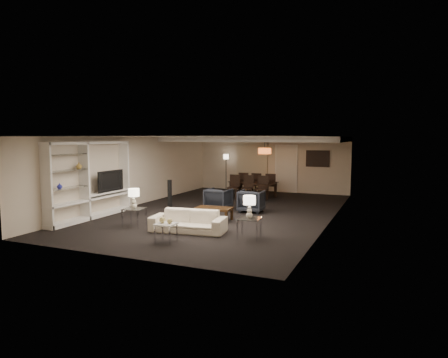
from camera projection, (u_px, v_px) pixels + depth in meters
floor at (224, 212)px, 13.32m from camera, size 11.00×11.00×0.00m
ceiling at (224, 137)px, 13.06m from camera, size 7.00×11.00×0.02m
wall_back at (271, 164)px, 18.22m from camera, size 7.00×0.02×2.50m
wall_front at (118, 198)px, 8.16m from camera, size 7.00×0.02×2.50m
wall_left at (136, 171)px, 14.56m from camera, size 0.02×11.00×2.50m
wall_right at (332, 179)px, 11.82m from camera, size 0.02×11.00×2.50m
ceiling_soffit at (258, 139)px, 16.27m from camera, size 7.00×4.00×0.20m
curtains at (252, 165)px, 18.50m from camera, size 1.50×0.12×2.40m
door at (286, 169)px, 17.94m from camera, size 0.90×0.05×2.10m
painting at (318, 159)px, 17.33m from camera, size 0.95×0.04×0.65m
media_unit at (90, 180)px, 12.11m from camera, size 0.38×3.40×2.35m
pendant_light at (265, 151)px, 16.20m from camera, size 0.52×0.52×0.24m
sofa at (188, 221)px, 10.46m from camera, size 2.05×1.02×0.57m
coffee_table at (214, 214)px, 11.93m from camera, size 1.12×0.70×0.39m
armchair_left at (218, 199)px, 13.70m from camera, size 0.81×0.83×0.73m
armchair_right at (251, 201)px, 13.23m from camera, size 0.83×0.85×0.73m
side_table_left at (134, 217)px, 11.13m from camera, size 0.60×0.60×0.50m
side_table_right at (249, 228)px, 9.80m from camera, size 0.60×0.60×0.50m
table_lamp_left at (134, 199)px, 11.07m from camera, size 0.34×0.34×0.56m
table_lamp_right at (249, 207)px, 9.74m from camera, size 0.32×0.32×0.56m
marble_table at (166, 233)px, 9.46m from camera, size 0.48×0.48×0.45m
gold_gourd_a at (162, 220)px, 9.47m from camera, size 0.14×0.14×0.14m
gold_gourd_b at (170, 221)px, 9.39m from camera, size 0.13×0.13×0.13m
television at (108, 181)px, 12.81m from camera, size 1.16×0.15×0.67m
vase_blue at (60, 186)px, 11.00m from camera, size 0.15×0.15×0.16m
vase_amber at (79, 166)px, 11.65m from camera, size 0.18×0.18×0.18m
floor_speaker at (170, 194)px, 13.89m from camera, size 0.12×0.12×1.00m
dining_table at (253, 190)px, 16.45m from camera, size 1.97×1.27×0.65m
chair_nl at (233, 187)px, 16.08m from camera, size 0.47×0.47×0.96m
chair_nm at (247, 188)px, 15.84m from camera, size 0.48×0.48×0.96m
chair_nr at (262, 188)px, 15.61m from camera, size 0.47×0.47×0.96m
chair_fl at (245, 183)px, 17.26m from camera, size 0.48×0.48×0.96m
chair_fm at (258, 184)px, 17.03m from camera, size 0.45×0.45×0.96m
chair_fr at (271, 185)px, 16.79m from camera, size 0.49×0.49×0.96m
floor_lamp at (226, 172)px, 18.69m from camera, size 0.30×0.30×1.68m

